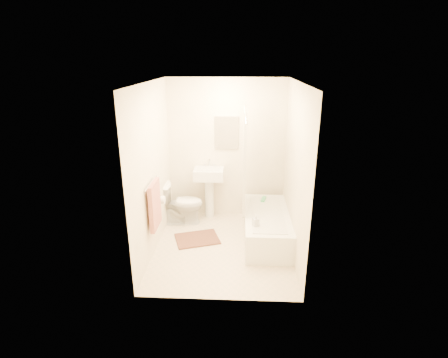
{
  "coord_description": "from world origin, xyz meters",
  "views": [
    {
      "loc": [
        0.24,
        -4.61,
        2.71
      ],
      "look_at": [
        0.0,
        0.25,
        1.0
      ],
      "focal_mm": 28.0,
      "sensor_mm": 36.0,
      "label": 1
    }
  ],
  "objects_px": {
    "soap_bottle": "(256,220)",
    "bath_mat": "(197,239)",
    "toilet": "(182,204)",
    "sink": "(209,191)",
    "bathtub": "(267,226)"
  },
  "relations": [
    {
      "from": "sink",
      "to": "soap_bottle",
      "type": "bearing_deg",
      "value": -58.2
    },
    {
      "from": "bath_mat",
      "to": "soap_bottle",
      "type": "height_order",
      "value": "soap_bottle"
    },
    {
      "from": "sink",
      "to": "bathtub",
      "type": "distance_m",
      "value": 1.26
    },
    {
      "from": "bathtub",
      "to": "toilet",
      "type": "bearing_deg",
      "value": 160.51
    },
    {
      "from": "toilet",
      "to": "soap_bottle",
      "type": "relative_size",
      "value": 4.0
    },
    {
      "from": "bath_mat",
      "to": "sink",
      "type": "bearing_deg",
      "value": 82.01
    },
    {
      "from": "soap_bottle",
      "to": "bath_mat",
      "type": "bearing_deg",
      "value": 158.43
    },
    {
      "from": "sink",
      "to": "soap_bottle",
      "type": "height_order",
      "value": "sink"
    },
    {
      "from": "sink",
      "to": "bath_mat",
      "type": "xyz_separation_m",
      "value": [
        -0.12,
        -0.85,
        -0.48
      ]
    },
    {
      "from": "sink",
      "to": "bathtub",
      "type": "relative_size",
      "value": 0.64
    },
    {
      "from": "soap_bottle",
      "to": "bathtub",
      "type": "bearing_deg",
      "value": 66.15
    },
    {
      "from": "bathtub",
      "to": "sink",
      "type": "bearing_deg",
      "value": 141.7
    },
    {
      "from": "sink",
      "to": "bathtub",
      "type": "height_order",
      "value": "sink"
    },
    {
      "from": "sink",
      "to": "soap_bottle",
      "type": "distance_m",
      "value": 1.42
    },
    {
      "from": "toilet",
      "to": "bath_mat",
      "type": "bearing_deg",
      "value": -154.5
    }
  ]
}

